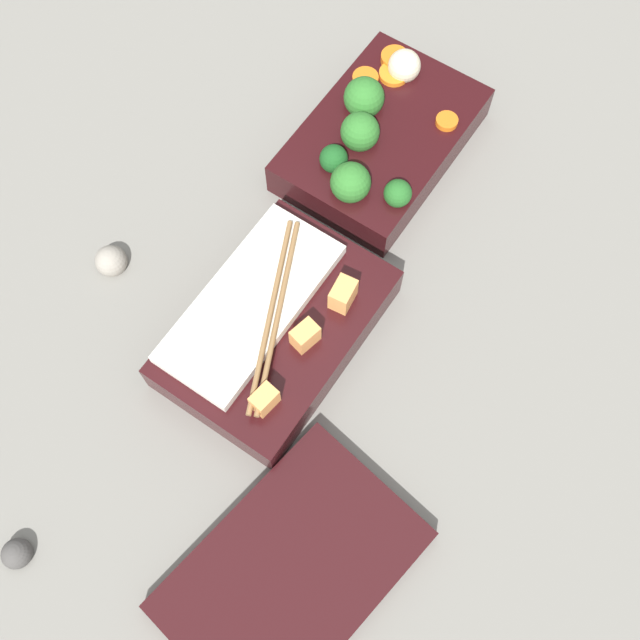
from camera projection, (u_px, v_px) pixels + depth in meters
The scene contains 6 objects.
ground_plane at pixel (319, 239), 0.76m from camera, with size 3.00×3.00×0.00m, color slate.
bento_tray_vegetable at pixel (379, 137), 0.78m from camera, with size 0.22×0.14×0.07m.
bento_tray_rice at pixel (273, 325), 0.70m from camera, with size 0.22×0.14×0.07m.
bento_lid at pixel (292, 570), 0.63m from camera, with size 0.21×0.14×0.02m, color black.
pebble_1 at pixel (111, 261), 0.74m from camera, with size 0.03×0.03×0.03m, color gray.
pebble_2 at pixel (17, 553), 0.63m from camera, with size 0.03×0.03×0.03m, color #474442.
Camera 1 is at (0.31, 0.21, 0.67)m, focal length 42.00 mm.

